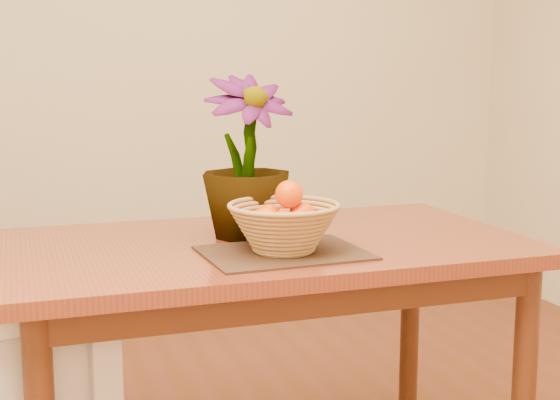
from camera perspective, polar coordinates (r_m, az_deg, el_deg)
name	(u,v)px	position (r m, az deg, el deg)	size (l,w,h in m)	color
wall_back	(146,42)	(3.99, -9.78, 11.30)	(4.00, 0.02, 2.70)	beige
table	(268,271)	(2.15, -0.91, -5.24)	(1.40, 0.80, 0.75)	maroon
placemat	(284,253)	(1.97, 0.29, -3.88)	(0.40, 0.30, 0.01)	#382314
wicker_basket	(284,229)	(1.96, 0.29, -2.16)	(0.28, 0.28, 0.12)	#A57F44
orange_pile	(285,215)	(1.96, 0.36, -1.07)	(0.18, 0.18, 0.13)	#E44503
potted_plant	(246,157)	(2.14, -2.47, 3.18)	(0.25, 0.25, 0.45)	#123F12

